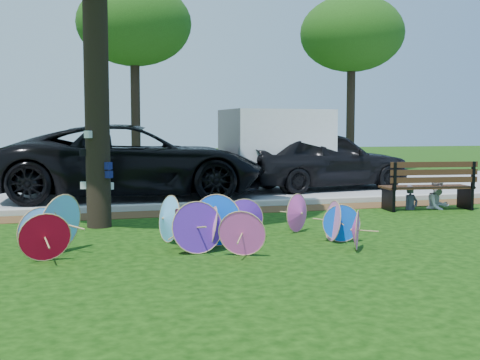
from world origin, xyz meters
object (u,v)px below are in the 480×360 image
object	(u,v)px
cargo_trailer	(277,145)
person_left	(411,186)
dark_pickup	(323,160)
black_van	(133,161)
park_bench	(426,186)
person_right	(439,180)
parasol_pile	(195,224)

from	to	relation	value
cargo_trailer	person_left	xyz separation A→B (m)	(1.48, -4.63, -0.79)
dark_pickup	person_left	distance (m)	4.60
person_left	dark_pickup	bearing A→B (deg)	77.87
black_van	dark_pickup	bearing A→B (deg)	-77.83
park_bench	person_right	size ratio (longest dim) A/B	1.56
cargo_trailer	black_van	bearing A→B (deg)	-174.96
parasol_pile	cargo_trailer	size ratio (longest dim) A/B	1.78
park_bench	parasol_pile	bearing A→B (deg)	-147.32
dark_pickup	park_bench	world-z (taller)	dark_pickup
parasol_pile	dark_pickup	xyz separation A→B (m)	(5.46, 7.42, 0.51)
black_van	cargo_trailer	distance (m)	4.22
black_van	cargo_trailer	xyz separation A→B (m)	(4.16, 0.61, 0.37)
person_left	person_right	xyz separation A→B (m)	(0.70, 0.00, 0.13)
parasol_pile	black_van	bearing A→B (deg)	91.12
cargo_trailer	person_right	distance (m)	5.16
person_left	black_van	bearing A→B (deg)	131.83
dark_pickup	cargo_trailer	distance (m)	1.50
parasol_pile	dark_pickup	world-z (taller)	dark_pickup
parasol_pile	black_van	world-z (taller)	black_van
black_van	cargo_trailer	world-z (taller)	cargo_trailer
black_van	person_left	bearing A→B (deg)	-119.14
black_van	dark_pickup	xyz separation A→B (m)	(5.59, 0.56, -0.07)
parasol_pile	park_bench	size ratio (longest dim) A/B	2.53
cargo_trailer	person_right	bearing A→B (deg)	-68.09
black_van	park_bench	size ratio (longest dim) A/B	3.34
dark_pickup	park_bench	xyz separation A→B (m)	(0.39, -4.64, -0.34)
dark_pickup	black_van	bearing A→B (deg)	88.03
dark_pickup	park_bench	bearing A→B (deg)	177.08
dark_pickup	person_right	world-z (taller)	dark_pickup
dark_pickup	cargo_trailer	size ratio (longest dim) A/B	1.77
black_van	person_left	distance (m)	6.94
park_bench	person_left	size ratio (longest dim) A/B	1.96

